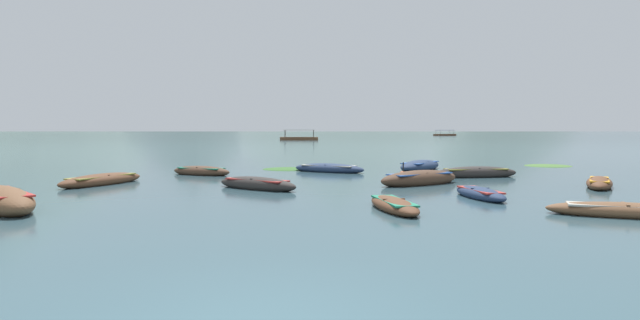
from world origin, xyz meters
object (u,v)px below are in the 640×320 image
ferry_1 (299,138)px  rowboat_7 (394,205)px  rowboat_11 (420,166)px  ferry_0 (445,135)px  rowboat_3 (480,194)px  rowboat_10 (625,211)px  rowboat_8 (599,183)px  rowboat_1 (102,180)px  rowboat_5 (476,173)px  rowboat_0 (329,169)px  rowboat_4 (257,184)px  rowboat_9 (201,171)px  rowboat_6 (1,200)px  rowboat_2 (420,179)px  mooring_buoy (403,176)px

ferry_1 → rowboat_7: bearing=-92.6°
rowboat_11 → ferry_0: size_ratio=0.46×
rowboat_3 → rowboat_10: (2.19, -3.98, 0.00)m
ferry_1 → rowboat_8: bearing=-87.1°
rowboat_10 → ferry_0: bearing=71.4°
rowboat_1 → rowboat_7: 13.01m
ferry_1 → rowboat_5: bearing=-88.8°
rowboat_0 → rowboat_10: (5.80, -15.05, -0.04)m
ferry_0 → rowboat_11: bearing=-110.3°
rowboat_10 → ferry_1: (-1.11, 103.76, 0.30)m
rowboat_3 → ferry_1: bearing=89.4°
rowboat_4 → rowboat_9: bearing=113.3°
rowboat_3 → rowboat_6: size_ratio=0.71×
rowboat_4 → rowboat_5: (10.33, 3.88, 0.02)m
rowboat_3 → rowboat_7: (-3.48, -2.21, -0.01)m
rowboat_5 → rowboat_11: (-1.24, 4.82, 0.01)m
rowboat_0 → rowboat_11: bearing=11.1°
rowboat_2 → rowboat_10: (2.88, -8.34, -0.08)m
rowboat_5 → ferry_0: (64.40, 182.37, 0.25)m
rowboat_7 → rowboat_4: bearing=124.5°
rowboat_4 → rowboat_5: rowboat_5 is taller
rowboat_6 → rowboat_11: 20.79m
rowboat_2 → mooring_buoy: bearing=88.2°
rowboat_3 → ferry_1: ferry_1 is taller
rowboat_11 → ferry_0: (65.63, 177.55, 0.23)m
rowboat_6 → rowboat_7: rowboat_6 is taller
rowboat_2 → rowboat_7: size_ratio=1.28×
rowboat_11 → mooring_buoy: mooring_buoy is taller
rowboat_1 → ferry_0: ferry_0 is taller
rowboat_5 → rowboat_7: rowboat_5 is taller
rowboat_3 → rowboat_5: bearing=67.8°
rowboat_2 → rowboat_9: size_ratio=1.23×
rowboat_2 → rowboat_8: 6.92m
rowboat_6 → rowboat_9: size_ratio=1.28×
rowboat_5 → rowboat_6: size_ratio=0.95×
rowboat_6 → mooring_buoy: size_ratio=5.02×
rowboat_7 → rowboat_9: size_ratio=0.96×
rowboat_6 → rowboat_7: (10.98, -1.30, -0.12)m
rowboat_7 → rowboat_11: (5.22, 14.33, 0.08)m
rowboat_9 → mooring_buoy: bearing=-16.3°
mooring_buoy → rowboat_3: bearing=-85.3°
rowboat_9 → rowboat_11: 12.11m
rowboat_2 → rowboat_0: bearing=113.5°
rowboat_0 → ferry_0: size_ratio=0.42×
rowboat_5 → rowboat_7: (-6.45, -9.51, -0.07)m
rowboat_1 → rowboat_7: rowboat_1 is taller
mooring_buoy → rowboat_11: bearing=64.5°
rowboat_7 → rowboat_10: 5.93m
rowboat_3 → rowboat_6: 14.48m
rowboat_9 → rowboat_10: 18.68m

